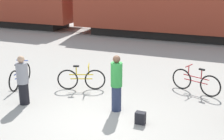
% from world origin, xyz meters
% --- Properties ---
extents(ground_plane, '(80.00, 80.00, 0.00)m').
position_xyz_m(ground_plane, '(0.00, 0.00, 0.00)').
color(ground_plane, '#A8A399').
extents(rail_near, '(53.43, 0.07, 0.01)m').
position_xyz_m(rail_near, '(0.00, 11.73, 0.01)').
color(rail_near, '#4C4238').
rests_on(rail_near, ground_plane).
extents(rail_far, '(53.43, 0.07, 0.01)m').
position_xyz_m(rail_far, '(0.00, 13.16, 0.01)').
color(rail_far, '#4C4238').
rests_on(rail_far, ground_plane).
extents(bicycle_yellow, '(1.61, 0.67, 0.92)m').
position_xyz_m(bicycle_yellow, '(-1.50, 2.01, 0.39)').
color(bicycle_yellow, black).
rests_on(bicycle_yellow, ground_plane).
extents(bicycle_blue, '(0.48, 1.68, 0.94)m').
position_xyz_m(bicycle_blue, '(-3.71, 1.46, 0.40)').
color(bicycle_blue, black).
rests_on(bicycle_blue, ground_plane).
extents(bicycle_maroon, '(1.74, 0.69, 0.94)m').
position_xyz_m(bicycle_maroon, '(2.31, 3.21, 0.40)').
color(bicycle_maroon, black).
rests_on(bicycle_maroon, ground_plane).
extents(person_in_green, '(0.34, 0.34, 1.73)m').
position_xyz_m(person_in_green, '(0.29, 0.83, 0.87)').
color(person_in_green, '#283351').
rests_on(person_in_green, ground_plane).
extents(person_in_grey, '(0.37, 0.37, 1.58)m').
position_xyz_m(person_in_grey, '(-2.61, 0.20, 0.78)').
color(person_in_grey, black).
rests_on(person_in_grey, ground_plane).
extents(backpack, '(0.28, 0.20, 0.34)m').
position_xyz_m(backpack, '(1.22, 0.27, 0.17)').
color(backpack, black).
rests_on(backpack, ground_plane).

